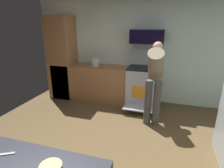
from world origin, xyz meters
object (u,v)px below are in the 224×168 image
(mixing_bowl_small, at_px, (51,168))
(stock_pot, at_px, (95,62))
(microwave, at_px, (147,37))
(person_cook, at_px, (155,77))
(oven_range, at_px, (144,85))

(mixing_bowl_small, bearing_deg, stock_pot, 106.52)
(microwave, bearing_deg, person_cook, -70.60)
(microwave, height_order, mixing_bowl_small, microwave)
(mixing_bowl_small, bearing_deg, microwave, 85.55)
(person_cook, distance_m, mixing_bowl_small, 2.66)
(person_cook, height_order, mixing_bowl_small, person_cook)
(oven_range, relative_size, stock_pot, 6.72)
(mixing_bowl_small, relative_size, stock_pot, 0.76)
(mixing_bowl_small, distance_m, stock_pot, 3.46)
(person_cook, xyz_separation_m, stock_pot, (-1.53, 0.71, 0.05))
(mixing_bowl_small, bearing_deg, oven_range, 85.43)
(oven_range, xyz_separation_m, microwave, (-0.00, 0.09, 1.13))
(person_cook, relative_size, mixing_bowl_small, 9.42)
(mixing_bowl_small, bearing_deg, person_cook, 78.21)
(stock_pot, bearing_deg, mixing_bowl_small, -73.48)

